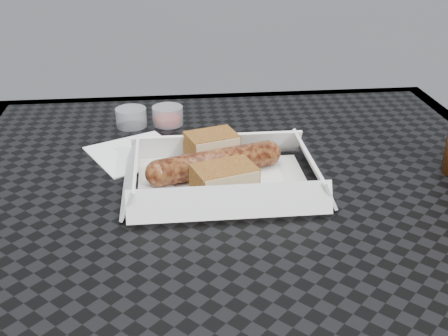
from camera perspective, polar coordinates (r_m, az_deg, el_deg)
The scene contains 9 objects.
patio_table at distance 0.75m, azimuth 1.86°, elevation -7.85°, with size 0.80×0.80×0.74m.
food_tray at distance 0.73m, azimuth -0.08°, elevation -1.63°, with size 0.22×0.15×0.00m, color white.
bratwurst at distance 0.74m, azimuth -0.89°, elevation 0.53°, with size 0.18×0.08×0.04m.
bread_near at distance 0.78m, azimuth -1.26°, elevation 2.06°, with size 0.07×0.05×0.04m, color #916124.
bread_far at distance 0.69m, azimuth 0.03°, elevation -1.29°, with size 0.07×0.05×0.04m, color #916124.
veg_garnish at distance 0.70m, azimuth 5.94°, elevation -2.97°, with size 0.03×0.03×0.00m.
napkin at distance 0.83m, azimuth -8.92°, elevation 1.51°, with size 0.12×0.12×0.00m, color white.
condiment_cup_sauce at distance 0.93m, azimuth -5.74°, elevation 5.32°, with size 0.05×0.05×0.03m, color maroon.
condiment_cup_empty at distance 0.93m, azimuth -9.41°, elevation 5.10°, with size 0.05×0.05×0.03m, color silver.
Camera 1 is at (-0.09, -0.61, 1.09)m, focal length 45.00 mm.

